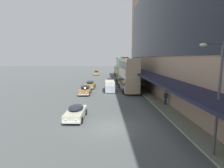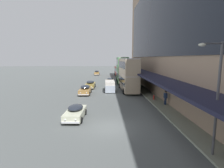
{
  "view_description": "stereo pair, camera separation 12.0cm",
  "coord_description": "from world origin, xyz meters",
  "px_view_note": "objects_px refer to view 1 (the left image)",
  "views": [
    {
      "loc": [
        -0.47,
        -15.03,
        6.24
      ],
      "look_at": [
        0.76,
        13.78,
        1.92
      ],
      "focal_mm": 28.0,
      "sensor_mm": 36.0,
      "label": 1
    },
    {
      "loc": [
        -0.35,
        -15.03,
        6.24
      ],
      "look_at": [
        0.76,
        13.78,
        1.92
      ],
      "focal_mm": 28.0,
      "sensor_mm": 36.0,
      "label": 2
    }
  ],
  "objects_px": {
    "sedan_oncoming_front": "(76,112)",
    "vw_van": "(110,85)",
    "pedestrian_at_kerb": "(166,97)",
    "street_lamp": "(216,92)",
    "sedan_trailing_near": "(110,81)",
    "sedan_lead_mid": "(96,73)",
    "sedan_second_mid": "(85,90)",
    "transit_bus_kerbside_far": "(128,74)",
    "fire_hydrant": "(154,97)",
    "sedan_trailing_mid": "(90,84)",
    "transit_bus_kerbside_front": "(119,71)",
    "transit_bus_kerbside_rear": "(122,69)"
  },
  "relations": [
    {
      "from": "transit_bus_kerbside_rear",
      "to": "sedan_trailing_mid",
      "type": "relative_size",
      "value": 2.49
    },
    {
      "from": "sedan_trailing_mid",
      "to": "sedan_lead_mid",
      "type": "bearing_deg",
      "value": 89.93
    },
    {
      "from": "sedan_oncoming_front",
      "to": "sedan_trailing_mid",
      "type": "distance_m",
      "value": 18.7
    },
    {
      "from": "sedan_trailing_mid",
      "to": "transit_bus_kerbside_front",
      "type": "bearing_deg",
      "value": 71.79
    },
    {
      "from": "sedan_lead_mid",
      "to": "sedan_second_mid",
      "type": "distance_m",
      "value": 34.43
    },
    {
      "from": "transit_bus_kerbside_rear",
      "to": "sedan_second_mid",
      "type": "bearing_deg",
      "value": -118.23
    },
    {
      "from": "sedan_trailing_near",
      "to": "pedestrian_at_kerb",
      "type": "distance_m",
      "value": 21.71
    },
    {
      "from": "sedan_trailing_mid",
      "to": "vw_van",
      "type": "height_order",
      "value": "vw_van"
    },
    {
      "from": "transit_bus_kerbside_front",
      "to": "sedan_trailing_mid",
      "type": "distance_m",
      "value": 25.27
    },
    {
      "from": "sedan_trailing_mid",
      "to": "sedan_second_mid",
      "type": "xyz_separation_m",
      "value": [
        -0.35,
        -6.33,
        0.02
      ]
    },
    {
      "from": "vw_van",
      "to": "fire_hydrant",
      "type": "distance_m",
      "value": 9.86
    },
    {
      "from": "sedan_trailing_near",
      "to": "sedan_oncoming_front",
      "type": "bearing_deg",
      "value": -99.68
    },
    {
      "from": "sedan_trailing_near",
      "to": "fire_hydrant",
      "type": "distance_m",
      "value": 18.81
    },
    {
      "from": "fire_hydrant",
      "to": "transit_bus_kerbside_far",
      "type": "bearing_deg",
      "value": 110.18
    },
    {
      "from": "sedan_trailing_mid",
      "to": "sedan_trailing_near",
      "type": "relative_size",
      "value": 1.0
    },
    {
      "from": "sedan_lead_mid",
      "to": "sedan_second_mid",
      "type": "bearing_deg",
      "value": -90.64
    },
    {
      "from": "transit_bus_kerbside_front",
      "to": "fire_hydrant",
      "type": "bearing_deg",
      "value": -86.13
    },
    {
      "from": "pedestrian_at_kerb",
      "to": "street_lamp",
      "type": "relative_size",
      "value": 0.26
    },
    {
      "from": "sedan_oncoming_front",
      "to": "sedan_second_mid",
      "type": "xyz_separation_m",
      "value": [
        -0.39,
        12.36,
        0.07
      ]
    },
    {
      "from": "sedan_trailing_mid",
      "to": "vw_van",
      "type": "distance_m",
      "value": 5.52
    },
    {
      "from": "pedestrian_at_kerb",
      "to": "fire_hydrant",
      "type": "relative_size",
      "value": 2.65
    },
    {
      "from": "sedan_second_mid",
      "to": "vw_van",
      "type": "bearing_deg",
      "value": 30.31
    },
    {
      "from": "sedan_oncoming_front",
      "to": "vw_van",
      "type": "bearing_deg",
      "value": 75.14
    },
    {
      "from": "sedan_oncoming_front",
      "to": "vw_van",
      "type": "relative_size",
      "value": 0.95
    },
    {
      "from": "transit_bus_kerbside_far",
      "to": "fire_hydrant",
      "type": "height_order",
      "value": "transit_bus_kerbside_far"
    },
    {
      "from": "transit_bus_kerbside_front",
      "to": "street_lamp",
      "type": "xyz_separation_m",
      "value": [
        1.89,
        -50.13,
        2.31
      ]
    },
    {
      "from": "transit_bus_kerbside_far",
      "to": "sedan_lead_mid",
      "type": "xyz_separation_m",
      "value": [
        -7.41,
        31.73,
        -2.5
      ]
    },
    {
      "from": "transit_bus_kerbside_far",
      "to": "sedan_trailing_near",
      "type": "bearing_deg",
      "value": 107.11
    },
    {
      "from": "transit_bus_kerbside_rear",
      "to": "sedan_lead_mid",
      "type": "height_order",
      "value": "transit_bus_kerbside_rear"
    },
    {
      "from": "sedan_oncoming_front",
      "to": "vw_van",
      "type": "xyz_separation_m",
      "value": [
        3.95,
        14.9,
        0.39
      ]
    },
    {
      "from": "transit_bus_kerbside_front",
      "to": "sedan_trailing_mid",
      "type": "relative_size",
      "value": 2.06
    },
    {
      "from": "sedan_trailing_near",
      "to": "fire_hydrant",
      "type": "relative_size",
      "value": 6.56
    },
    {
      "from": "sedan_trailing_near",
      "to": "transit_bus_kerbside_front",
      "type": "bearing_deg",
      "value": 78.5
    },
    {
      "from": "sedan_second_mid",
      "to": "pedestrian_at_kerb",
      "type": "height_order",
      "value": "pedestrian_at_kerb"
    },
    {
      "from": "sedan_second_mid",
      "to": "transit_bus_kerbside_rear",
      "type": "bearing_deg",
      "value": 61.77
    },
    {
      "from": "pedestrian_at_kerb",
      "to": "sedan_trailing_near",
      "type": "bearing_deg",
      "value": 107.96
    },
    {
      "from": "transit_bus_kerbside_far",
      "to": "sedan_trailing_near",
      "type": "distance_m",
      "value": 10.9
    },
    {
      "from": "sedan_trailing_near",
      "to": "sedan_lead_mid",
      "type": "xyz_separation_m",
      "value": [
        -4.3,
        21.62,
        0.1
      ]
    },
    {
      "from": "transit_bus_kerbside_far",
      "to": "fire_hydrant",
      "type": "relative_size",
      "value": 13.9
    },
    {
      "from": "sedan_lead_mid",
      "to": "vw_van",
      "type": "distance_m",
      "value": 32.14
    },
    {
      "from": "transit_bus_kerbside_front",
      "to": "street_lamp",
      "type": "distance_m",
      "value": 50.22
    },
    {
      "from": "vw_van",
      "to": "pedestrian_at_kerb",
      "type": "xyz_separation_m",
      "value": [
        7.03,
        -10.37,
        0.08
      ]
    },
    {
      "from": "pedestrian_at_kerb",
      "to": "street_lamp",
      "type": "xyz_separation_m",
      "value": [
        -1.24,
        -11.99,
        3.05
      ]
    },
    {
      "from": "transit_bus_kerbside_front",
      "to": "sedan_second_mid",
      "type": "relative_size",
      "value": 2.12
    },
    {
      "from": "sedan_oncoming_front",
      "to": "sedan_trailing_near",
      "type": "relative_size",
      "value": 0.95
    },
    {
      "from": "pedestrian_at_kerb",
      "to": "fire_hydrant",
      "type": "bearing_deg",
      "value": 104.75
    },
    {
      "from": "sedan_trailing_mid",
      "to": "sedan_oncoming_front",
      "type": "bearing_deg",
      "value": -89.89
    },
    {
      "from": "sedan_lead_mid",
      "to": "sedan_second_mid",
      "type": "relative_size",
      "value": 0.97
    },
    {
      "from": "transit_bus_kerbside_far",
      "to": "fire_hydrant",
      "type": "distance_m",
      "value": 8.7
    },
    {
      "from": "transit_bus_kerbside_rear",
      "to": "vw_van",
      "type": "relative_size",
      "value": 2.49
    }
  ]
}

